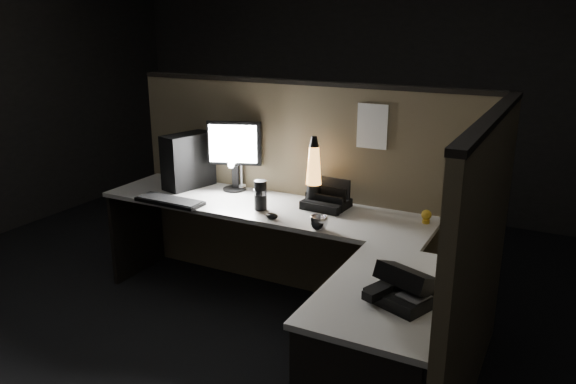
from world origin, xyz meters
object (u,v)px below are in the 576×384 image
at_px(monitor, 234,149).
at_px(keyboard, 170,201).
at_px(lava_lamp, 314,177).
at_px(desk_phone, 403,288).
at_px(pc_tower, 188,161).

xyz_separation_m(monitor, keyboard, (-0.23, -0.47, -0.29)).
distance_m(lava_lamp, desk_phone, 1.37).
distance_m(keyboard, lava_lamp, 0.99).
relative_size(lava_lamp, desk_phone, 1.44).
bearing_deg(desk_phone, pc_tower, 174.39).
bearing_deg(keyboard, desk_phone, -18.36).
xyz_separation_m(pc_tower, desk_phone, (1.91, -0.99, -0.14)).
height_order(keyboard, desk_phone, desk_phone).
height_order(pc_tower, desk_phone, pc_tower).
bearing_deg(monitor, desk_phone, -54.79).
bearing_deg(lava_lamp, desk_phone, -48.32).
xyz_separation_m(pc_tower, lava_lamp, (1.00, 0.03, -0.00)).
relative_size(pc_tower, desk_phone, 1.22).
bearing_deg(desk_phone, keyboard, -177.25).
bearing_deg(desk_phone, monitor, 167.07).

